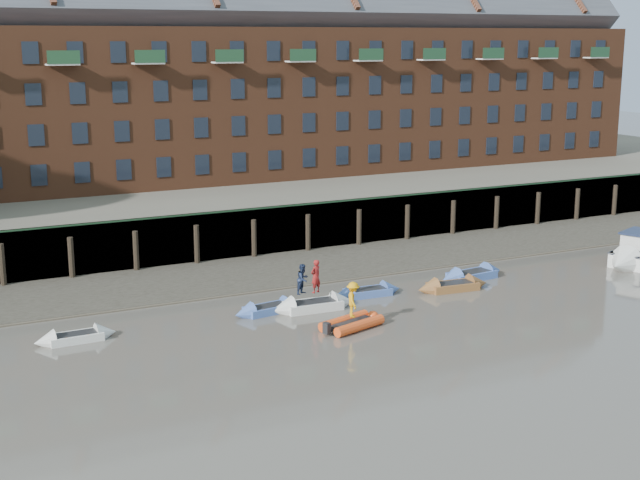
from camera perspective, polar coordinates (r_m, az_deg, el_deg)
ground at (r=42.46m, az=9.61°, el=-7.20°), size 220.00×220.00×0.00m
foreshore at (r=57.29m, az=-0.95°, el=-1.74°), size 110.00×8.00×0.50m
mud_band at (r=54.34m, az=0.59°, el=-2.54°), size 110.00×1.60×0.10m
river_wall at (r=60.80m, az=-2.73°, el=0.65°), size 110.00×1.23×3.30m
bank_terrace at (r=73.26m, az=-7.02°, el=2.67°), size 110.00×28.00×3.20m
apartment_terrace at (r=73.08m, az=-7.53°, el=11.49°), size 80.60×15.56×20.98m
rowboat_0 at (r=45.07m, az=-15.37°, el=-6.02°), size 3.99×1.25×1.15m
rowboat_2 at (r=47.93m, az=-3.32°, el=-4.43°), size 4.20×1.75×1.18m
rowboat_3 at (r=48.32m, az=-0.44°, el=-4.21°), size 4.87×1.64×1.39m
rowboat_4 at (r=51.02m, az=3.07°, el=-3.35°), size 4.17×1.41×1.19m
rowboat_5 at (r=52.61m, az=8.50°, el=-2.95°), size 4.62×1.70×1.31m
rowboat_6 at (r=55.16m, az=9.69°, el=-2.24°), size 4.87×1.93×1.38m
rib_tender at (r=45.48m, az=2.17°, el=-5.30°), size 3.58×2.52×0.60m
motor_launch at (r=60.95m, az=19.46°, el=-0.91°), size 7.01×4.56×2.76m
person_rower_a at (r=48.00m, az=-0.28°, el=-2.34°), size 0.78×0.65×1.83m
person_rower_b at (r=47.78m, az=-1.09°, el=-2.51°), size 1.02×0.96×1.66m
person_rib_crew at (r=45.14m, az=2.13°, el=-3.83°), size 1.06×1.34×1.83m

